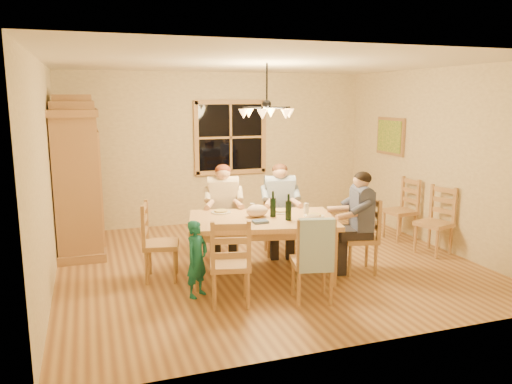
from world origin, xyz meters
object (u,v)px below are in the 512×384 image
object	(u,v)px
chair_end_right	(359,250)
child	(197,259)
chair_near_left	(230,278)
adult_woman	(223,199)
wine_bottle_a	(273,204)
chair_near_right	(312,275)
wine_bottle_b	(288,207)
chair_far_right	(280,234)
chandelier	(267,112)
dining_table	(262,226)
chair_spare_front	(433,234)
chair_spare_back	(400,221)
chair_end_left	(162,256)
adult_slate_man	(360,209)
chair_far_left	(224,235)
armoire	(78,181)
adult_plaid_man	(280,198)

from	to	relation	value
chair_end_right	child	bearing A→B (deg)	106.01
chair_near_left	adult_woman	size ratio (longest dim) A/B	1.13
wine_bottle_a	chair_near_right	bearing A→B (deg)	-83.95
chair_end_right	chair_near_left	bearing A→B (deg)	116.57
adult_woman	wine_bottle_b	distance (m)	1.27
chair_far_right	chair_end_right	distance (m)	1.26
chandelier	wine_bottle_b	distance (m)	1.33
dining_table	chair_near_left	xyz separation A→B (m)	(-0.64, -0.74, -0.36)
chair_near_left	wine_bottle_a	distance (m)	1.27
adult_woman	chair_spare_front	bearing A→B (deg)	175.74
child	chair_spare_back	bearing A→B (deg)	-20.16
chair_end_left	adult_slate_man	xyz separation A→B (m)	(2.48, -0.56, 0.54)
chair_near_left	chair_spare_front	size ratio (longest dim) A/B	1.00
chair_near_right	chair_spare_front	xyz separation A→B (m)	(2.41, 1.00, 0.00)
adult_slate_man	wine_bottle_a	bearing A→B (deg)	86.97
chandelier	child	world-z (taller)	chandelier
chair_far_left	chair_spare_back	size ratio (longest dim) A/B	1.00
chair_far_right	chair_near_right	distance (m)	1.73
chair_spare_front	chair_end_left	bearing A→B (deg)	69.08
armoire	wine_bottle_b	size ratio (longest dim) A/B	6.97
child	chair_spare_front	bearing A→B (deg)	-32.69
chair_near_right	chair_far_right	bearing A→B (deg)	93.37
chair_end_left	chair_spare_front	size ratio (longest dim) A/B	1.00
dining_table	child	world-z (taller)	child
adult_plaid_man	chair_spare_front	xyz separation A→B (m)	(2.13, -0.71, -0.54)
wine_bottle_a	child	xyz separation A→B (m)	(-1.09, -0.43, -0.48)
wine_bottle_b	chair_spare_back	bearing A→B (deg)	24.47
chair_end_right	adult_woman	bearing A→B (deg)	63.43
chair_spare_back	chair_end_right	bearing A→B (deg)	125.05
chair_end_left	adult_plaid_man	bearing A→B (deg)	117.98
chandelier	chair_far_left	world-z (taller)	chandelier
chair_far_right	chair_far_left	bearing A→B (deg)	-0.00
adult_slate_man	child	bearing A→B (deg)	106.01
chair_spare_front	armoire	bearing A→B (deg)	51.98
wine_bottle_a	chair_spare_front	distance (m)	2.59
chair_end_left	chair_far_left	bearing A→B (deg)	136.74
adult_plaid_man	chair_spare_back	distance (m)	2.20
dining_table	chair_end_right	bearing A→B (deg)	-12.72
chandelier	chair_spare_front	bearing A→B (deg)	-9.49
chandelier	armoire	size ratio (longest dim) A/B	0.33
chair_near_right	chair_end_left	bearing A→B (deg)	153.43
chair_end_right	wine_bottle_b	world-z (taller)	wine_bottle_b
chair_end_left	adult_slate_man	size ratio (longest dim) A/B	1.13
chandelier	chair_end_right	distance (m)	2.18
armoire	adult_slate_man	distance (m)	4.06
chair_far_right	child	size ratio (longest dim) A/B	1.11
wine_bottle_a	wine_bottle_b	bearing A→B (deg)	-63.03
chair_far_left	chair_end_left	xyz separation A→B (m)	(-0.98, -0.66, 0.00)
chair_spare_front	wine_bottle_b	bearing A→B (deg)	78.50
dining_table	adult_slate_man	distance (m)	1.28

